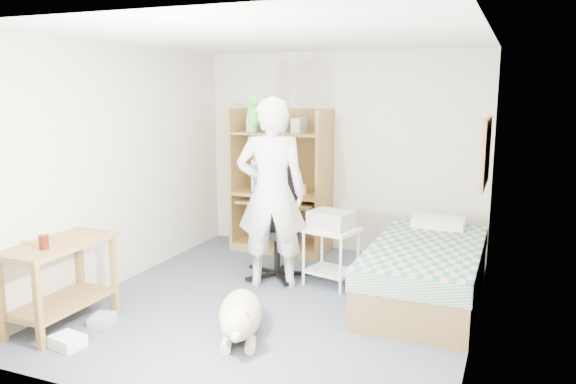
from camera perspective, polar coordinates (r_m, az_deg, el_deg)
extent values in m
plane|color=#464D5F|center=(5.57, -0.93, -11.13)|extent=(4.00, 4.00, 0.00)
cube|color=silver|center=(7.10, 5.46, 3.96)|extent=(3.60, 0.02, 2.50)
cube|color=silver|center=(4.83, 19.05, 0.33)|extent=(0.02, 4.00, 2.50)
cube|color=silver|center=(6.17, -16.51, 2.59)|extent=(0.02, 4.00, 2.50)
cube|color=white|center=(5.20, -1.01, 15.43)|extent=(3.60, 4.00, 0.02)
cube|color=brown|center=(7.35, -4.86, 1.44)|extent=(0.04, 0.60, 1.80)
cube|color=brown|center=(6.91, 3.73, 0.86)|extent=(0.04, 0.60, 1.80)
cube|color=brown|center=(7.37, 0.19, 1.50)|extent=(1.20, 0.02, 1.80)
cube|color=brown|center=(7.14, -0.70, -0.10)|extent=(1.12, 0.60, 0.04)
cube|color=brown|center=(7.09, -0.95, -1.01)|extent=(1.00, 0.50, 0.03)
cube|color=brown|center=(7.04, -0.71, 5.99)|extent=(1.12, 0.55, 0.03)
cube|color=brown|center=(7.30, -0.68, -5.44)|extent=(1.12, 0.60, 0.10)
cube|color=brown|center=(5.72, 13.74, -8.93)|extent=(1.00, 2.00, 0.36)
cube|color=#2D727A|center=(5.64, 13.86, -6.24)|extent=(1.02, 2.02, 0.20)
cube|color=white|center=(6.37, 15.02, -3.06)|extent=(0.55, 0.35, 0.12)
cube|color=brown|center=(5.23, -22.31, -4.96)|extent=(0.50, 1.00, 0.04)
cube|color=brown|center=(5.20, -27.13, -9.84)|extent=(0.05, 0.05, 0.70)
cube|color=brown|center=(4.91, -24.04, -10.74)|extent=(0.05, 0.05, 0.70)
cube|color=brown|center=(5.78, -20.33, -7.32)|extent=(0.05, 0.05, 0.70)
cube|color=brown|center=(5.53, -17.25, -7.95)|extent=(0.05, 0.05, 0.70)
cube|color=brown|center=(5.39, -21.92, -10.40)|extent=(0.46, 0.92, 0.03)
cube|color=#9F6F47|center=(5.69, 19.50, 3.81)|extent=(0.03, 0.90, 0.60)
cube|color=brown|center=(5.67, 19.66, 6.92)|extent=(0.04, 0.94, 0.04)
cube|color=brown|center=(5.73, 19.28, 0.73)|extent=(0.04, 0.94, 0.04)
cylinder|color=black|center=(6.26, -1.11, -8.23)|extent=(0.67, 0.67, 0.07)
cylinder|color=black|center=(6.19, -1.12, -6.37)|extent=(0.07, 0.07, 0.45)
cube|color=black|center=(6.12, -1.13, -3.97)|extent=(0.66, 0.66, 0.09)
cube|color=black|center=(6.29, -0.99, -0.14)|extent=(0.46, 0.22, 0.61)
cube|color=black|center=(6.10, -3.75, -2.41)|extent=(0.16, 0.33, 0.04)
cube|color=black|center=(6.07, 1.50, -2.47)|extent=(0.16, 0.33, 0.04)
imported|color=white|center=(5.78, -1.68, -0.14)|extent=(0.84, 0.69, 1.98)
ellipsoid|color=#148F1D|center=(5.79, -3.46, 7.83)|extent=(0.15, 0.15, 0.23)
sphere|color=#148F1D|center=(5.74, -3.53, 9.25)|extent=(0.10, 0.10, 0.10)
cone|color=#EA5314|center=(5.69, -3.58, 9.24)|extent=(0.05, 0.06, 0.04)
cylinder|color=#148F1D|center=(5.85, -3.39, 6.54)|extent=(0.09, 0.16, 0.14)
ellipsoid|color=beige|center=(4.89, -4.84, -12.21)|extent=(0.63, 0.84, 0.34)
sphere|color=beige|center=(4.46, -5.22, -13.31)|extent=(0.26, 0.26, 0.26)
cone|color=beige|center=(4.40, -6.11, -12.02)|extent=(0.07, 0.07, 0.10)
cone|color=beige|center=(4.39, -4.41, -12.04)|extent=(0.07, 0.07, 0.10)
ellipsoid|color=beige|center=(4.38, -5.31, -14.38)|extent=(0.13, 0.16, 0.09)
cylinder|color=beige|center=(5.28, -4.55, -11.16)|extent=(0.16, 0.25, 0.12)
cube|color=white|center=(5.87, 4.41, -3.87)|extent=(0.60, 0.53, 0.04)
cube|color=white|center=(6.00, 4.35, -7.99)|extent=(0.55, 0.48, 0.03)
cylinder|color=white|center=(5.87, 1.70, -6.90)|extent=(0.03, 0.03, 0.60)
cylinder|color=white|center=(5.73, 6.00, -7.39)|extent=(0.03, 0.03, 0.60)
cylinder|color=white|center=(6.18, 2.87, -5.99)|extent=(0.03, 0.03, 0.60)
cylinder|color=white|center=(6.05, 6.95, -6.43)|extent=(0.03, 0.03, 0.60)
cube|color=#A6A7A2|center=(5.84, 4.43, -2.82)|extent=(0.49, 0.41, 0.18)
cube|color=beige|center=(7.20, -1.59, 1.85)|extent=(0.47, 0.49, 0.40)
cube|color=navy|center=(6.99, -2.14, 1.59)|extent=(0.34, 0.05, 0.27)
cube|color=beige|center=(7.06, -1.44, -0.80)|extent=(0.46, 0.20, 0.03)
cylinder|color=yellow|center=(6.96, 1.60, 0.29)|extent=(0.08, 0.08, 0.12)
cylinder|color=#43140A|center=(5.04, -23.56, -4.67)|extent=(0.08, 0.08, 0.12)
cube|color=white|center=(4.99, -21.49, -13.96)|extent=(0.28, 0.24, 0.10)
cube|color=#AAAAA5|center=(5.34, -18.35, -12.21)|extent=(0.22, 0.25, 0.08)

